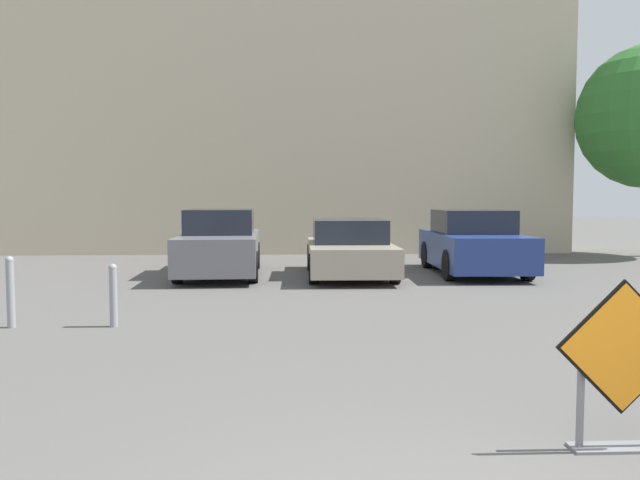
{
  "coord_description": "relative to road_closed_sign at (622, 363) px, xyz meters",
  "views": [
    {
      "loc": [
        -0.77,
        -2.57,
        1.82
      ],
      "look_at": [
        -0.17,
        10.93,
        0.91
      ],
      "focal_mm": 35.0,
      "sensor_mm": 36.0,
      "label": 1
    }
  ],
  "objects": [
    {
      "name": "building_facade_backdrop",
      "position": [
        -2.94,
        18.39,
        3.73
      ],
      "size": [
        19.7,
        5.0,
        8.76
      ],
      "color": "beige",
      "rests_on": "ground_plane"
    },
    {
      "name": "parked_car_third",
      "position": [
        2.02,
        10.54,
        0.07
      ],
      "size": [
        2.02,
        4.21,
        1.54
      ],
      "rotation": [
        0.0,
        0.0,
        3.12
      ],
      "color": "navy",
      "rests_on": "ground_plane"
    },
    {
      "name": "bollard_nearest",
      "position": [
        -4.87,
        4.58,
        -0.17
      ],
      "size": [
        0.12,
        0.12,
        0.9
      ],
      "color": "gray",
      "rests_on": "ground_plane"
    },
    {
      "name": "parked_car_nearest",
      "position": [
        -4.04,
        10.48,
        0.07
      ],
      "size": [
        1.94,
        4.47,
        1.56
      ],
      "rotation": [
        0.0,
        0.0,
        3.18
      ],
      "color": "slate",
      "rests_on": "ground_plane"
    },
    {
      "name": "parked_car_second",
      "position": [
        -1.01,
        10.17,
        -0.03
      ],
      "size": [
        1.97,
        4.2,
        1.33
      ],
      "rotation": [
        0.0,
        0.0,
        3.13
      ],
      "color": "#A39984",
      "rests_on": "ground_plane"
    },
    {
      "name": "bollard_second",
      "position": [
        -6.3,
        4.58,
        -0.12
      ],
      "size": [
        0.12,
        0.12,
        1.01
      ],
      "color": "gray",
      "rests_on": "ground_plane"
    },
    {
      "name": "road_closed_sign",
      "position": [
        0.0,
        0.0,
        0.0
      ],
      "size": [
        0.97,
        0.2,
        1.25
      ],
      "color": "black",
      "rests_on": "ground_plane"
    },
    {
      "name": "ground_plane",
      "position": [
        -1.57,
        8.31,
        -0.65
      ],
      "size": [
        96.0,
        96.0,
        0.0
      ],
      "primitive_type": "plane",
      "color": "#565451"
    }
  ]
}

